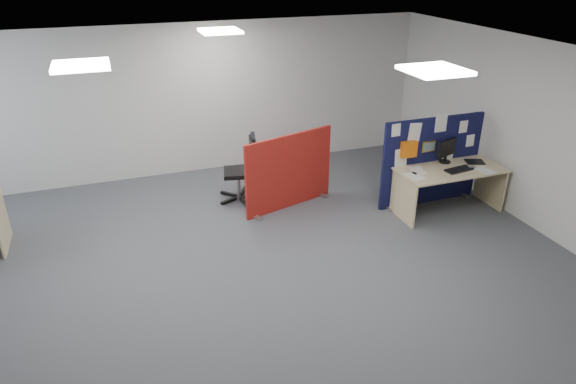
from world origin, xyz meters
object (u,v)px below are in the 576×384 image
object	(u,v)px
main_desk	(448,178)
monitor_main	(447,150)
red_divider	(289,172)
navy_divider	(430,161)
office_chair	(245,164)

from	to	relation	value
main_desk	monitor_main	world-z (taller)	monitor_main
main_desk	red_divider	world-z (taller)	red_divider
monitor_main	main_desk	bearing A→B (deg)	-127.13
navy_divider	main_desk	size ratio (longest dim) A/B	1.05
navy_divider	red_divider	xyz separation A→B (m)	(-2.19, 0.61, -0.13)
office_chair	navy_divider	bearing A→B (deg)	-9.15
navy_divider	main_desk	distance (m)	0.42
navy_divider	monitor_main	world-z (taller)	navy_divider
navy_divider	monitor_main	xyz separation A→B (m)	(0.19, -0.13, 0.20)
monitor_main	office_chair	xyz separation A→B (m)	(-2.97, 1.24, -0.32)
main_desk	monitor_main	bearing A→B (deg)	72.74
navy_divider	monitor_main	distance (m)	0.31
navy_divider	main_desk	world-z (taller)	navy_divider
monitor_main	office_chair	distance (m)	3.24
navy_divider	red_divider	bearing A→B (deg)	164.39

